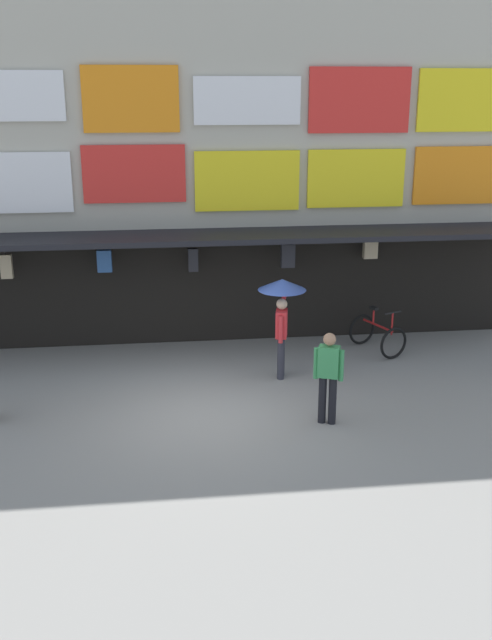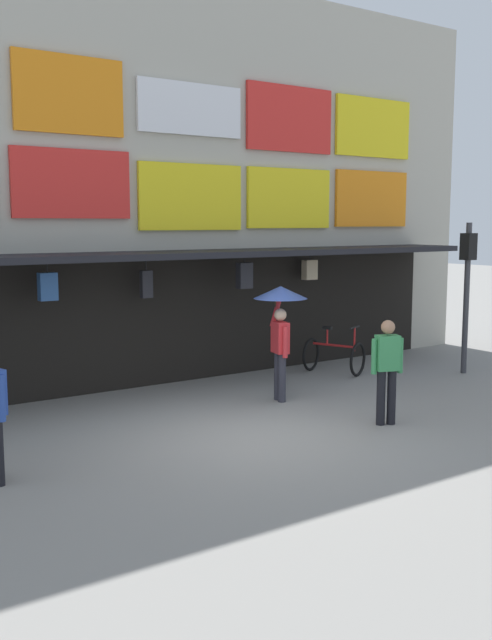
{
  "view_description": "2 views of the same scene",
  "coord_description": "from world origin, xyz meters",
  "px_view_note": "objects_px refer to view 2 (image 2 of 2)",
  "views": [
    {
      "loc": [
        -0.75,
        -12.25,
        5.73
      ],
      "look_at": [
        0.83,
        0.88,
        1.47
      ],
      "focal_mm": 41.17,
      "sensor_mm": 36.0,
      "label": 1
    },
    {
      "loc": [
        -6.1,
        -8.67,
        3.19
      ],
      "look_at": [
        0.78,
        1.37,
        1.56
      ],
      "focal_mm": 40.66,
      "sensor_mm": 36.0,
      "label": 2
    }
  ],
  "objects_px": {
    "pedestrian_with_umbrella": "(280,311)",
    "pedestrian_in_red": "(387,366)",
    "traffic_light_far": "(467,273)",
    "bicycle_parked": "(334,355)"
  },
  "relations": [
    {
      "from": "pedestrian_with_umbrella",
      "to": "pedestrian_in_red",
      "type": "xyz_separation_m",
      "value": [
        0.46,
        -2.19,
        -0.69
      ]
    },
    {
      "from": "traffic_light_far",
      "to": "pedestrian_in_red",
      "type": "height_order",
      "value": "traffic_light_far"
    },
    {
      "from": "traffic_light_far",
      "to": "bicycle_parked",
      "type": "height_order",
      "value": "traffic_light_far"
    },
    {
      "from": "traffic_light_far",
      "to": "pedestrian_in_red",
      "type": "xyz_separation_m",
      "value": [
        -4.28,
        -1.94,
        -1.19
      ]
    },
    {
      "from": "bicycle_parked",
      "to": "pedestrian_with_umbrella",
      "type": "height_order",
      "value": "pedestrian_with_umbrella"
    },
    {
      "from": "traffic_light_far",
      "to": "pedestrian_with_umbrella",
      "type": "distance_m",
      "value": 4.77
    },
    {
      "from": "traffic_light_far",
      "to": "bicycle_parked",
      "type": "distance_m",
      "value": 3.29
    },
    {
      "from": "bicycle_parked",
      "to": "pedestrian_in_red",
      "type": "relative_size",
      "value": 0.8
    },
    {
      "from": "traffic_light_far",
      "to": "bicycle_parked",
      "type": "xyz_separation_m",
      "value": [
        -2.34,
        1.51,
        -1.75
      ]
    },
    {
      "from": "bicycle_parked",
      "to": "pedestrian_in_red",
      "type": "xyz_separation_m",
      "value": [
        -1.94,
        -3.45,
        0.55
      ]
    }
  ]
}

